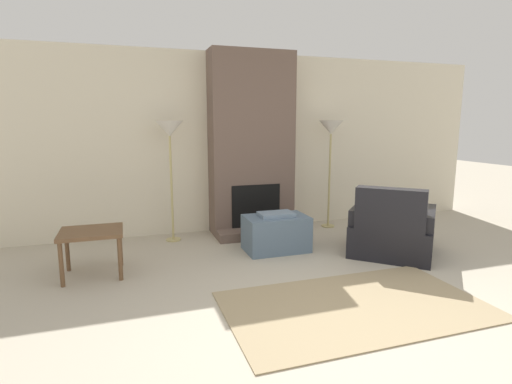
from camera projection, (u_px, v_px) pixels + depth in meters
name	position (u px, v px, depth m)	size (l,w,h in m)	color
ground_plane	(374.00, 333.00, 3.08)	(24.00, 24.00, 0.00)	#B2A893
wall_back	(247.00, 143.00, 6.01)	(8.00, 0.06, 2.60)	beige
fireplace	(252.00, 147.00, 5.78)	(1.21, 0.74, 2.60)	brown
ottoman	(276.00, 233.00, 5.04)	(0.78, 0.50, 0.49)	slate
armchair	(392.00, 233.00, 4.88)	(1.34, 1.34, 0.87)	black
side_table	(92.00, 237.00, 4.18)	(0.63, 0.53, 0.49)	brown
floor_lamp_left	(170.00, 134.00, 5.27)	(0.37, 0.37, 1.63)	tan
floor_lamp_right	(331.00, 132.00, 6.00)	(0.37, 0.37, 1.64)	tan
area_rug	(355.00, 306.00, 3.53)	(2.30, 1.33, 0.01)	#9E8966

